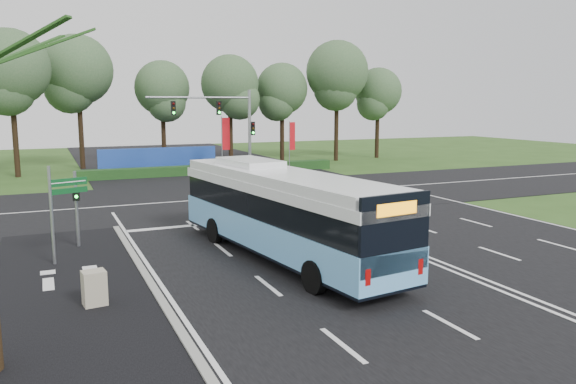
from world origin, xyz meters
name	(u,v)px	position (x,y,z in m)	size (l,w,h in m)	color
ground	(362,236)	(0.00, 0.00, 0.00)	(120.00, 120.00, 0.00)	#2B4C19
road_main	(362,235)	(0.00, 0.00, 0.02)	(20.00, 120.00, 0.04)	black
road_cross	(266,196)	(0.00, 12.00, 0.03)	(120.00, 14.00, 0.05)	black
bike_path	(73,292)	(-12.50, -3.00, 0.03)	(5.00, 18.00, 0.06)	black
kerb_strip	(149,281)	(-10.10, -3.00, 0.06)	(0.25, 18.00, 0.12)	gray
city_bus	(283,212)	(-4.83, -2.07, 1.84)	(4.33, 12.98, 3.66)	#68B5F2
pedestrian_signal	(77,206)	(-11.96, 2.87, 1.76)	(0.29, 0.41, 3.21)	gray
street_sign	(60,202)	(-12.63, 0.59, 2.36)	(1.38, 0.56, 3.72)	gray
utility_cabinet	(94,289)	(-11.96, -4.62, 0.55)	(0.66, 0.55, 1.09)	#AAA089
banner_flag_mid	(225,138)	(0.66, 22.80, 3.18)	(0.73, 0.10, 4.91)	gray
banner_flag_right	(292,139)	(6.56, 22.59, 2.92)	(0.64, 0.23, 4.47)	gray
traffic_light_gantry	(228,120)	(0.21, 20.50, 4.66)	(8.41, 0.28, 7.00)	gray
hedge	(212,170)	(0.00, 24.50, 0.40)	(22.00, 1.20, 0.80)	#153714
blue_hoarding	(159,160)	(-4.00, 27.00, 1.10)	(10.00, 0.30, 2.20)	#1D41A2
eucalyptus_row	(176,77)	(-1.39, 30.84, 8.33)	(47.15, 10.13, 12.37)	black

